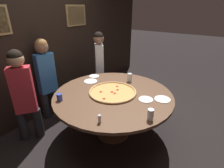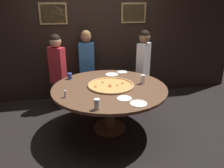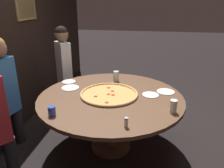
# 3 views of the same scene
# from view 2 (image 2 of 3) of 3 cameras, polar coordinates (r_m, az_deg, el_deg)

# --- Properties ---
(ground_plane) EXTENTS (24.00, 24.00, 0.00)m
(ground_plane) POSITION_cam_2_polar(r_m,az_deg,el_deg) (3.68, -0.61, -11.51)
(ground_plane) COLOR black
(back_wall) EXTENTS (6.40, 0.08, 2.60)m
(back_wall) POSITION_cam_2_polar(r_m,az_deg,el_deg) (4.62, -4.41, 12.44)
(back_wall) COLOR black
(back_wall) RESTS_ON ground_plane
(dining_table) EXTENTS (1.76, 1.76, 0.74)m
(dining_table) POSITION_cam_2_polar(r_m,az_deg,el_deg) (3.39, -0.65, -2.48)
(dining_table) COLOR brown
(dining_table) RESTS_ON ground_plane
(giant_pizza) EXTENTS (0.71, 0.71, 0.03)m
(giant_pizza) POSITION_cam_2_polar(r_m,az_deg,el_deg) (3.37, -0.33, -0.30)
(giant_pizza) COLOR #E0994C
(giant_pizza) RESTS_ON dining_table
(drink_cup_far_left) EXTENTS (0.08, 0.08, 0.14)m
(drink_cup_far_left) POSITION_cam_2_polar(r_m,az_deg,el_deg) (3.48, 7.99, 1.20)
(drink_cup_far_left) COLOR silver
(drink_cup_far_left) RESTS_ON dining_table
(drink_cup_by_shaker) EXTENTS (0.07, 0.07, 0.14)m
(drink_cup_by_shaker) POSITION_cam_2_polar(r_m,az_deg,el_deg) (2.63, -3.94, -5.30)
(drink_cup_by_shaker) COLOR white
(drink_cup_by_shaker) RESTS_ON dining_table
(drink_cup_near_right) EXTENTS (0.08, 0.08, 0.10)m
(drink_cup_near_right) POSITION_cam_2_polar(r_m,az_deg,el_deg) (3.74, -10.96, 2.05)
(drink_cup_near_right) COLOR #384CB7
(drink_cup_near_right) RESTS_ON dining_table
(white_plate_left_side) EXTENTS (0.23, 0.23, 0.01)m
(white_plate_left_side) POSITION_cam_2_polar(r_m,az_deg,el_deg) (3.90, -0.04, 2.53)
(white_plate_left_side) COLOR white
(white_plate_left_side) RESTS_ON dining_table
(white_plate_beside_cup) EXTENTS (0.22, 0.22, 0.01)m
(white_plate_beside_cup) POSITION_cam_2_polar(r_m,az_deg,el_deg) (2.81, 6.94, -5.07)
(white_plate_beside_cup) COLOR white
(white_plate_beside_cup) RESTS_ON dining_table
(white_plate_right_side) EXTENTS (0.20, 0.20, 0.01)m
(white_plate_right_side) POSITION_cam_2_polar(r_m,az_deg,el_deg) (2.94, 3.25, -3.77)
(white_plate_right_side) COLOR white
(white_plate_right_side) RESTS_ON dining_table
(white_plate_far_back) EXTENTS (0.19, 0.19, 0.01)m
(white_plate_far_back) POSITION_cam_2_polar(r_m,az_deg,el_deg) (4.05, 2.69, 3.16)
(white_plate_far_back) COLOR white
(white_plate_far_back) RESTS_ON dining_table
(condiment_shaker) EXTENTS (0.04, 0.04, 0.10)m
(condiment_shaker) POSITION_cam_2_polar(r_m,az_deg,el_deg) (3.02, -12.09, -2.55)
(condiment_shaker) COLOR silver
(condiment_shaker) RESTS_ON dining_table
(diner_side_left) EXTENTS (0.36, 0.35, 1.46)m
(diner_side_left) POSITION_cam_2_polar(r_m,az_deg,el_deg) (4.41, 8.17, 5.62)
(diner_side_left) COLOR #232328
(diner_side_left) RESTS_ON ground_plane
(diner_far_right) EXTENTS (0.36, 0.32, 1.42)m
(diner_far_right) POSITION_cam_2_polar(r_m,az_deg,el_deg) (4.24, -14.02, 4.27)
(diner_far_right) COLOR #232328
(diner_far_right) RESTS_ON ground_plane
(diner_centre_back) EXTENTS (0.38, 0.22, 1.45)m
(diner_centre_back) POSITION_cam_2_polar(r_m,az_deg,el_deg) (4.49, -6.54, 5.89)
(diner_centre_back) COLOR #232328
(diner_centre_back) RESTS_ON ground_plane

